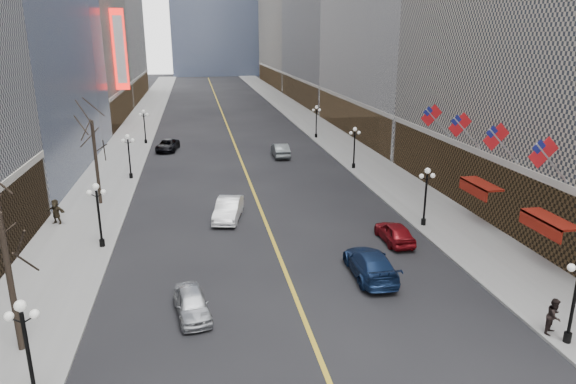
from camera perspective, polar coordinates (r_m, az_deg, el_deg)
name	(u,v)px	position (r m, az deg, el deg)	size (l,w,h in m)	color
sidewalk_east	(324,132)	(78.15, 4.03, 6.63)	(6.00, 230.00, 0.15)	gray
sidewalk_west	(132,139)	(76.34, -16.91, 5.69)	(6.00, 230.00, 0.15)	gray
lane_line	(227,125)	(85.81, -6.81, 7.44)	(0.25, 200.00, 0.02)	gold
streetlamp_east_0	(576,290)	(27.38, 29.37, -9.44)	(1.26, 0.44, 4.52)	black
streetlamp_east_1	(426,191)	(39.97, 15.08, 0.16)	(1.26, 0.44, 4.52)	black
streetlamp_east_2	(354,143)	(56.25, 7.39, 5.39)	(1.26, 0.44, 4.52)	black
streetlamp_east_3	(316,118)	(73.34, 3.16, 8.20)	(1.26, 0.44, 4.52)	black
streetlamp_west_0	(26,342)	(22.66, -27.08, -14.61)	(1.26, 0.44, 4.52)	black
streetlamp_west_1	(98,209)	(36.90, -20.34, -1.73)	(1.26, 0.44, 4.52)	black
streetlamp_west_2	(129,152)	(54.11, -17.27, 4.30)	(1.26, 0.44, 4.52)	black
streetlamp_west_3	(144,123)	(71.71, -15.68, 7.40)	(1.26, 0.44, 4.52)	black
flag_2	(545,155)	(34.08, 26.70, 3.68)	(2.87, 0.12, 2.87)	#B2B2B7
flag_3	(498,139)	(38.09, 22.30, 5.46)	(2.87, 0.12, 2.87)	#B2B2B7
flag_4	(462,127)	(42.32, 18.74, 6.87)	(2.87, 0.12, 2.87)	#B2B2B7
flag_5	(433,117)	(46.70, 15.83, 8.00)	(2.87, 0.12, 2.87)	#B2B2B7
awning_b	(547,221)	(35.62, 26.83, -2.89)	(1.40, 4.00, 0.93)	maroon
awning_c	(479,185)	(41.92, 20.44, 0.69)	(1.40, 4.00, 0.93)	maroon
theatre_marquee	(120,50)	(85.23, -18.19, 14.79)	(2.00, 0.55, 12.00)	red
tree_west_near	(1,226)	(25.30, -29.31, -3.31)	(3.60, 3.60, 7.92)	#2D231C
tree_west_far	(93,134)	(45.98, -20.85, 6.07)	(3.60, 3.60, 7.92)	#2D231C
car_nb_near	(192,303)	(27.82, -10.63, -12.07)	(1.65, 4.10, 1.40)	#B5B8BD
car_nb_mid	(228,209)	(41.10, -6.64, -1.90)	(1.80, 5.16, 1.70)	white
car_nb_far	(168,145)	(67.21, -13.24, 5.07)	(2.35, 5.10, 1.42)	black
car_sb_near	(370,264)	(31.79, 9.14, -7.87)	(2.31, 5.68, 1.65)	navy
car_sb_mid	(395,232)	(37.16, 11.75, -4.41)	(1.76, 4.37, 1.49)	maroon
car_sb_far	(280,150)	(62.11, -0.85, 4.67)	(1.75, 5.02, 1.65)	#4F5557
ped_east_walk	(554,316)	(28.61, 27.47, -12.14)	(0.90, 0.49, 1.84)	black
ped_west_far	(56,212)	(43.29, -24.40, -1.99)	(1.80, 0.52, 1.94)	#2B2418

